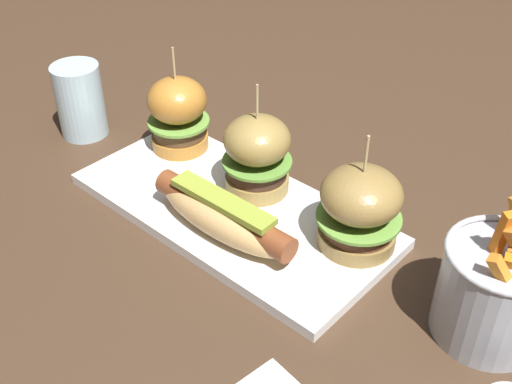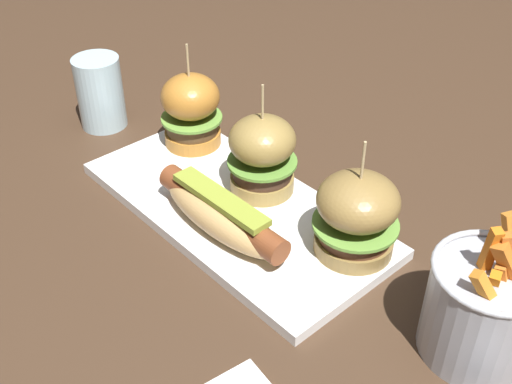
% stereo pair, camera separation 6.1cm
% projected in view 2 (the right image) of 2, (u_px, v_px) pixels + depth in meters
% --- Properties ---
extents(ground_plane, '(3.00, 3.00, 0.00)m').
position_uv_depth(ground_plane, '(234.00, 212.00, 0.80)').
color(ground_plane, '#422D1E').
extents(platter_main, '(0.41, 0.19, 0.01)m').
position_uv_depth(platter_main, '(234.00, 208.00, 0.79)').
color(platter_main, white).
rests_on(platter_main, ground).
extents(hot_dog, '(0.20, 0.06, 0.05)m').
position_uv_depth(hot_dog, '(221.00, 214.00, 0.73)').
color(hot_dog, tan).
rests_on(hot_dog, platter_main).
extents(slider_left, '(0.09, 0.09, 0.15)m').
position_uv_depth(slider_left, '(191.00, 110.00, 0.87)').
color(slider_left, '#B9762B').
rests_on(slider_left, platter_main).
extents(slider_center, '(0.09, 0.09, 0.15)m').
position_uv_depth(slider_center, '(263.00, 155.00, 0.78)').
color(slider_center, olive).
rests_on(slider_center, platter_main).
extents(slider_right, '(0.10, 0.10, 0.14)m').
position_uv_depth(slider_right, '(357.00, 214.00, 0.69)').
color(slider_right, olive).
rests_on(slider_right, platter_main).
extents(fries_bucket, '(0.11, 0.11, 0.15)m').
position_uv_depth(fries_bucket, '(485.00, 308.00, 0.59)').
color(fries_bucket, '#A8AAB2').
rests_on(fries_bucket, ground).
extents(water_glass, '(0.07, 0.07, 0.11)m').
position_uv_depth(water_glass, '(100.00, 93.00, 0.94)').
color(water_glass, silver).
rests_on(water_glass, ground).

